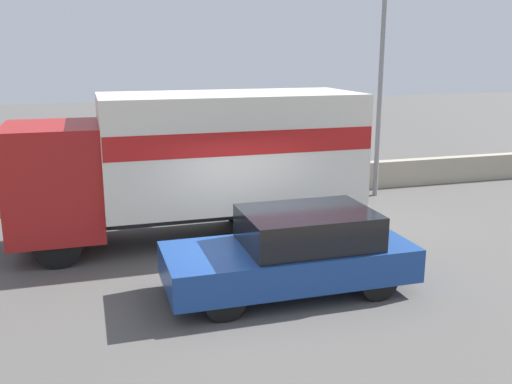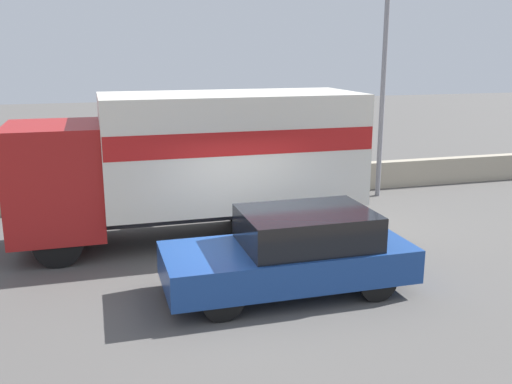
# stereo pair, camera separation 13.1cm
# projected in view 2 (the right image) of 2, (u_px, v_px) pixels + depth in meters

# --- Properties ---
(ground_plane) EXTENTS (80.00, 80.00, 0.00)m
(ground_plane) POSITION_uv_depth(u_px,v_px,m) (269.00, 288.00, 10.24)
(ground_plane) COLOR #514F4C
(stone_wall_backdrop) EXTENTS (60.00, 0.35, 0.82)m
(stone_wall_backdrop) POSITION_uv_depth(u_px,v_px,m) (202.00, 186.00, 16.11)
(stone_wall_backdrop) COLOR #A39984
(stone_wall_backdrop) RESTS_ON ground_plane
(street_lamp) EXTENTS (0.56, 0.28, 6.11)m
(street_lamp) POSITION_uv_depth(u_px,v_px,m) (384.00, 71.00, 15.87)
(street_lamp) COLOR slate
(street_lamp) RESTS_ON ground_plane
(box_truck) EXTENTS (7.51, 2.50, 3.24)m
(box_truck) POSITION_uv_depth(u_px,v_px,m) (201.00, 156.00, 12.53)
(box_truck) COLOR maroon
(box_truck) RESTS_ON ground_plane
(car_hatchback) EXTENTS (4.33, 1.79, 1.45)m
(car_hatchback) POSITION_uv_depth(u_px,v_px,m) (293.00, 252.00, 9.95)
(car_hatchback) COLOR navy
(car_hatchback) RESTS_ON ground_plane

